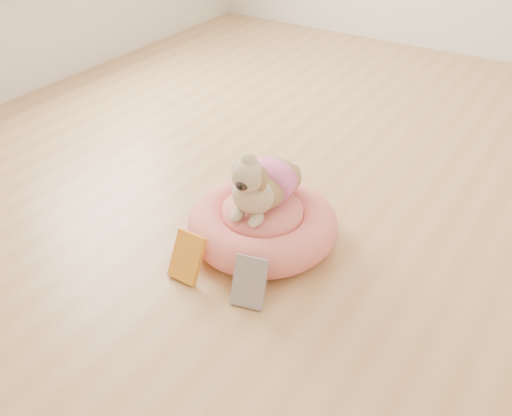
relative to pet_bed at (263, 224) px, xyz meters
The scene contains 5 objects.
floor 0.51m from the pet_bed, 99.62° to the left, with size 4.50×4.50×0.00m, color #B8844C.
pet_bed is the anchor object (origin of this frame).
dog 0.23m from the pet_bed, 133.64° to the left, with size 0.28×0.40×0.29m, color brown, non-canonical shape.
book_yellow 0.36m from the pet_bed, 109.44° to the right, with size 0.12×0.02×0.18m, color yellow.
book_white 0.37m from the pet_bed, 65.45° to the right, with size 0.12×0.02×0.18m, color white.
Camera 1 is at (1.07, -2.10, 1.42)m, focal length 40.00 mm.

